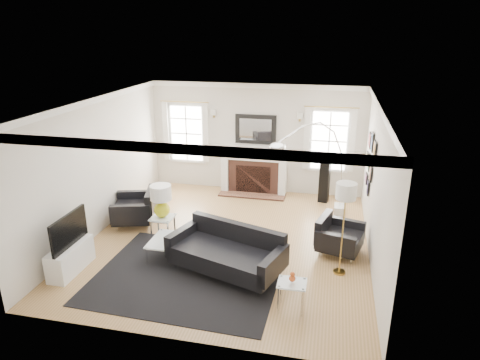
% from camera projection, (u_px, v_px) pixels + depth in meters
% --- Properties ---
extents(floor, '(6.00, 6.00, 0.00)m').
position_uv_depth(floor, '(228.00, 241.00, 8.69)').
color(floor, olive).
rests_on(floor, ground).
extents(back_wall, '(5.50, 0.04, 2.80)m').
position_uv_depth(back_wall, '(256.00, 139.00, 10.98)').
color(back_wall, silver).
rests_on(back_wall, floor).
extents(front_wall, '(5.50, 0.04, 2.80)m').
position_uv_depth(front_wall, '(171.00, 250.00, 5.46)').
color(front_wall, silver).
rests_on(front_wall, floor).
extents(left_wall, '(0.04, 6.00, 2.80)m').
position_uv_depth(left_wall, '(98.00, 166.00, 8.78)').
color(left_wall, silver).
rests_on(left_wall, floor).
extents(right_wall, '(0.04, 6.00, 2.80)m').
position_uv_depth(right_wall, '(376.00, 186.00, 7.67)').
color(right_wall, silver).
rests_on(right_wall, floor).
extents(ceiling, '(5.50, 6.00, 0.02)m').
position_uv_depth(ceiling, '(227.00, 103.00, 7.75)').
color(ceiling, white).
rests_on(ceiling, back_wall).
extents(crown_molding, '(5.50, 6.00, 0.12)m').
position_uv_depth(crown_molding, '(227.00, 106.00, 7.77)').
color(crown_molding, white).
rests_on(crown_molding, back_wall).
extents(fireplace, '(1.70, 0.69, 1.11)m').
position_uv_depth(fireplace, '(254.00, 173.00, 11.08)').
color(fireplace, white).
rests_on(fireplace, floor).
extents(mantel_mirror, '(1.05, 0.07, 0.75)m').
position_uv_depth(mantel_mirror, '(256.00, 129.00, 10.86)').
color(mantel_mirror, black).
rests_on(mantel_mirror, back_wall).
extents(window_left, '(1.24, 0.15, 1.62)m').
position_uv_depth(window_left, '(187.00, 133.00, 11.29)').
color(window_left, white).
rests_on(window_left, back_wall).
extents(window_right, '(1.24, 0.15, 1.62)m').
position_uv_depth(window_right, '(329.00, 141.00, 10.54)').
color(window_right, white).
rests_on(window_right, back_wall).
extents(gallery_wall, '(0.04, 1.73, 1.29)m').
position_uv_depth(gallery_wall, '(370.00, 159.00, 8.82)').
color(gallery_wall, black).
rests_on(gallery_wall, right_wall).
extents(tv_unit, '(0.35, 1.00, 1.09)m').
position_uv_depth(tv_unit, '(70.00, 254.00, 7.51)').
color(tv_unit, white).
rests_on(tv_unit, floor).
extents(area_rug, '(3.22, 2.71, 0.01)m').
position_uv_depth(area_rug, '(188.00, 275.00, 7.47)').
color(area_rug, black).
rests_on(area_rug, floor).
extents(sofa, '(2.20, 1.50, 0.66)m').
position_uv_depth(sofa, '(228.00, 252.00, 7.51)').
color(sofa, black).
rests_on(sofa, floor).
extents(armchair_left, '(1.10, 1.17, 0.65)m').
position_uv_depth(armchair_left, '(137.00, 209.00, 9.31)').
color(armchair_left, black).
rests_on(armchair_left, floor).
extents(armchair_right, '(0.97, 1.04, 0.59)m').
position_uv_depth(armchair_right, '(337.00, 237.00, 8.13)').
color(armchair_right, black).
rests_on(armchair_right, floor).
extents(coffee_table, '(0.80, 0.80, 0.36)m').
position_uv_depth(coffee_table, '(172.00, 242.00, 7.97)').
color(coffee_table, silver).
rests_on(coffee_table, floor).
extents(side_table_left, '(0.44, 0.44, 0.49)m').
position_uv_depth(side_table_left, '(163.00, 221.00, 8.65)').
color(side_table_left, silver).
rests_on(side_table_left, floor).
extents(nesting_table, '(0.43, 0.36, 0.48)m').
position_uv_depth(nesting_table, '(292.00, 289.00, 6.45)').
color(nesting_table, silver).
rests_on(nesting_table, floor).
extents(gourd_lamp, '(0.42, 0.42, 0.68)m').
position_uv_depth(gourd_lamp, '(161.00, 199.00, 8.48)').
color(gourd_lamp, gold).
rests_on(gourd_lamp, side_table_left).
extents(orange_vase, '(0.10, 0.10, 0.16)m').
position_uv_depth(orange_vase, '(292.00, 277.00, 6.38)').
color(orange_vase, '#BD4818').
rests_on(orange_vase, nesting_table).
extents(arc_floor_lamp, '(1.63, 1.51, 2.31)m').
position_uv_depth(arc_floor_lamp, '(311.00, 168.00, 9.17)').
color(arc_floor_lamp, silver).
rests_on(arc_floor_lamp, floor).
extents(stick_floor_lamp, '(0.34, 0.34, 1.69)m').
position_uv_depth(stick_floor_lamp, '(346.00, 196.00, 7.06)').
color(stick_floor_lamp, '#B38F3E').
rests_on(stick_floor_lamp, floor).
extents(speaker_tower, '(0.27, 0.27, 1.17)m').
position_uv_depth(speaker_tower, '(325.00, 179.00, 10.48)').
color(speaker_tower, black).
rests_on(speaker_tower, floor).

